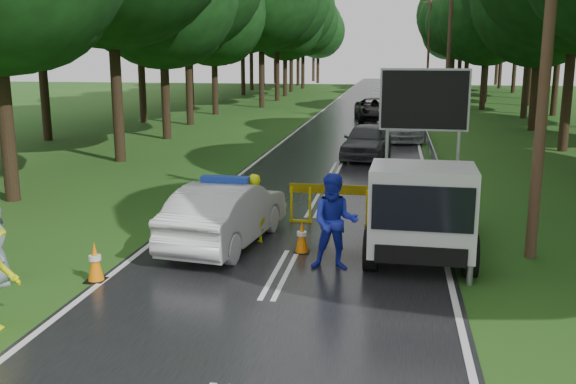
% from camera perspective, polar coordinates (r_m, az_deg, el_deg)
% --- Properties ---
extents(ground, '(160.00, 160.00, 0.00)m').
position_cam_1_polar(ground, '(13.08, -0.64, -7.32)').
color(ground, '#194A15').
rests_on(ground, ground).
extents(road, '(7.00, 140.00, 0.02)m').
position_cam_1_polar(road, '(42.41, 6.53, 6.29)').
color(road, black).
rests_on(road, ground).
extents(guardrail, '(0.12, 60.06, 0.70)m').
position_cam_1_polar(guardrail, '(42.00, 11.60, 6.80)').
color(guardrail, gray).
rests_on(guardrail, ground).
extents(utility_pole_near, '(1.40, 0.24, 10.00)m').
position_cam_1_polar(utility_pole_near, '(14.46, 22.26, 14.09)').
color(utility_pole_near, '#4C3223').
rests_on(utility_pole_near, ground).
extents(utility_pole_mid, '(1.40, 0.24, 10.00)m').
position_cam_1_polar(utility_pole_mid, '(40.25, 14.15, 12.90)').
color(utility_pole_mid, '#4C3223').
rests_on(utility_pole_mid, ground).
extents(utility_pole_far, '(1.40, 0.24, 10.00)m').
position_cam_1_polar(utility_pole_far, '(66.20, 12.40, 12.61)').
color(utility_pole_far, '#4C3223').
rests_on(utility_pole_far, ground).
extents(police_sedan, '(2.12, 4.62, 1.62)m').
position_cam_1_polar(police_sedan, '(14.89, -5.53, -1.96)').
color(police_sedan, silver).
rests_on(police_sedan, ground).
extents(work_truck, '(2.36, 5.06, 3.98)m').
position_cam_1_polar(work_truck, '(14.46, 11.71, -1.19)').
color(work_truck, gray).
rests_on(work_truck, ground).
extents(barrier, '(2.57, 0.13, 1.06)m').
position_cam_1_polar(barrier, '(16.58, 4.50, -0.24)').
color(barrier, '#D8C00B').
rests_on(barrier, ground).
extents(officer, '(0.73, 0.68, 1.67)m').
position_cam_1_polar(officer, '(14.91, -3.11, -1.52)').
color(officer, '#EBFE0D').
rests_on(officer, ground).
extents(civilian, '(1.02, 0.81, 2.01)m').
position_cam_1_polar(civilian, '(13.12, 4.18, -2.68)').
color(civilian, '#1C27B6').
rests_on(civilian, ground).
extents(queue_car_first, '(2.24, 4.50, 1.47)m').
position_cam_1_polar(queue_car_first, '(27.38, 7.01, 4.54)').
color(queue_car_first, '#393A40').
rests_on(queue_car_first, ground).
extents(queue_car_second, '(2.61, 5.09, 1.41)m').
position_cam_1_polar(queue_car_second, '(33.50, 9.85, 5.81)').
color(queue_car_second, '#A6A8AE').
rests_on(queue_car_second, ground).
extents(queue_car_third, '(3.11, 5.58, 1.47)m').
position_cam_1_polar(queue_car_third, '(42.52, 7.76, 7.26)').
color(queue_car_third, black).
rests_on(queue_car_third, ground).
extents(queue_car_fourth, '(1.77, 5.01, 1.65)m').
position_cam_1_polar(queue_car_fourth, '(53.16, 10.02, 8.27)').
color(queue_car_fourth, '#393B40').
rests_on(queue_car_fourth, ground).
extents(cone_near_left, '(0.38, 0.38, 0.81)m').
position_cam_1_polar(cone_near_left, '(13.11, -16.77, -6.00)').
color(cone_near_left, black).
rests_on(cone_near_left, ground).
extents(cone_center, '(0.35, 0.35, 0.75)m').
position_cam_1_polar(cone_center, '(14.31, 1.23, -4.05)').
color(cone_center, black).
rests_on(cone_center, ground).
extents(cone_far, '(0.37, 0.37, 0.77)m').
position_cam_1_polar(cone_far, '(16.76, 3.44, -1.58)').
color(cone_far, black).
rests_on(cone_far, ground).
extents(cone_left_mid, '(0.37, 0.37, 0.78)m').
position_cam_1_polar(cone_left_mid, '(14.49, -8.81, -3.92)').
color(cone_left_mid, black).
rests_on(cone_left_mid, ground).
extents(cone_right, '(0.36, 0.36, 0.77)m').
position_cam_1_polar(cone_right, '(14.63, 10.02, -3.82)').
color(cone_right, black).
rests_on(cone_right, ground).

